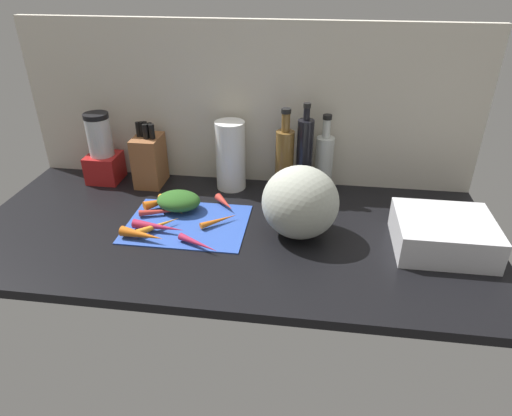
{
  "coord_description": "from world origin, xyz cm",
  "views": [
    {
      "loc": [
        25.63,
        -125.33,
        79.33
      ],
      "look_at": [
        8.53,
        -0.64,
        8.43
      ],
      "focal_mm": 31.79,
      "sensor_mm": 36.0,
      "label": 1
    }
  ],
  "objects_px": {
    "carrot_5": "(198,244)",
    "carrot_8": "(158,226)",
    "knife_block": "(149,159)",
    "paper_towel_roll": "(231,156)",
    "bottle_1": "(304,157)",
    "carrot_1": "(142,235)",
    "bottle_2": "(324,162)",
    "dish_rack": "(443,234)",
    "blender_appliance": "(102,152)",
    "carrot_3": "(171,205)",
    "winter_squash": "(300,202)",
    "bottle_0": "(284,161)",
    "carrot_6": "(160,202)",
    "carrot_0": "(219,220)",
    "carrot_7": "(165,211)",
    "carrot_4": "(225,203)",
    "carrot_2": "(159,227)",
    "cutting_board": "(187,224)"
  },
  "relations": [
    {
      "from": "carrot_1",
      "to": "carrot_3",
      "type": "height_order",
      "value": "carrot_1"
    },
    {
      "from": "carrot_4",
      "to": "carrot_6",
      "type": "distance_m",
      "value": 0.23
    },
    {
      "from": "carrot_6",
      "to": "blender_appliance",
      "type": "bearing_deg",
      "value": 146.06
    },
    {
      "from": "carrot_5",
      "to": "carrot_8",
      "type": "height_order",
      "value": "carrot_8"
    },
    {
      "from": "carrot_1",
      "to": "paper_towel_roll",
      "type": "xyz_separation_m",
      "value": [
        0.21,
        0.41,
        0.11
      ]
    },
    {
      "from": "carrot_2",
      "to": "bottle_1",
      "type": "distance_m",
      "value": 0.58
    },
    {
      "from": "carrot_3",
      "to": "dish_rack",
      "type": "xyz_separation_m",
      "value": [
        0.89,
        -0.12,
        0.03
      ]
    },
    {
      "from": "carrot_4",
      "to": "paper_towel_roll",
      "type": "xyz_separation_m",
      "value": [
        -0.01,
        0.17,
        0.11
      ]
    },
    {
      "from": "carrot_6",
      "to": "bottle_1",
      "type": "bearing_deg",
      "value": 19.86
    },
    {
      "from": "carrot_3",
      "to": "blender_appliance",
      "type": "bearing_deg",
      "value": 148.75
    },
    {
      "from": "carrot_3",
      "to": "carrot_5",
      "type": "distance_m",
      "value": 0.27
    },
    {
      "from": "paper_towel_roll",
      "to": "bottle_0",
      "type": "relative_size",
      "value": 0.8
    },
    {
      "from": "carrot_1",
      "to": "carrot_6",
      "type": "distance_m",
      "value": 0.22
    },
    {
      "from": "bottle_1",
      "to": "carrot_4",
      "type": "bearing_deg",
      "value": -151.25
    },
    {
      "from": "knife_block",
      "to": "bottle_0",
      "type": "height_order",
      "value": "bottle_0"
    },
    {
      "from": "dish_rack",
      "to": "carrot_6",
      "type": "bearing_deg",
      "value": 172.46
    },
    {
      "from": "carrot_6",
      "to": "carrot_1",
      "type": "bearing_deg",
      "value": -86.88
    },
    {
      "from": "carrot_2",
      "to": "carrot_5",
      "type": "relative_size",
      "value": 1.2
    },
    {
      "from": "carrot_5",
      "to": "bottle_0",
      "type": "bearing_deg",
      "value": 60.57
    },
    {
      "from": "carrot_8",
      "to": "bottle_0",
      "type": "height_order",
      "value": "bottle_0"
    },
    {
      "from": "carrot_6",
      "to": "dish_rack",
      "type": "distance_m",
      "value": 0.94
    },
    {
      "from": "bottle_1",
      "to": "carrot_1",
      "type": "bearing_deg",
      "value": -140.81
    },
    {
      "from": "paper_towel_roll",
      "to": "winter_squash",
      "type": "bearing_deg",
      "value": -47.82
    },
    {
      "from": "carrot_0",
      "to": "bottle_1",
      "type": "bearing_deg",
      "value": 44.93
    },
    {
      "from": "blender_appliance",
      "to": "bottle_1",
      "type": "relative_size",
      "value": 0.79
    },
    {
      "from": "bottle_0",
      "to": "dish_rack",
      "type": "distance_m",
      "value": 0.6
    },
    {
      "from": "bottle_2",
      "to": "dish_rack",
      "type": "height_order",
      "value": "bottle_2"
    },
    {
      "from": "carrot_2",
      "to": "blender_appliance",
      "type": "xyz_separation_m",
      "value": [
        -0.33,
        0.35,
        0.09
      ]
    },
    {
      "from": "cutting_board",
      "to": "carrot_8",
      "type": "xyz_separation_m",
      "value": [
        -0.08,
        -0.05,
        0.02
      ]
    },
    {
      "from": "carrot_5",
      "to": "carrot_8",
      "type": "xyz_separation_m",
      "value": [
        -0.15,
        0.08,
        0.0
      ]
    },
    {
      "from": "knife_block",
      "to": "paper_towel_roll",
      "type": "relative_size",
      "value": 0.95
    },
    {
      "from": "carrot_4",
      "to": "carrot_8",
      "type": "distance_m",
      "value": 0.26
    },
    {
      "from": "carrot_7",
      "to": "bottle_2",
      "type": "height_order",
      "value": "bottle_2"
    },
    {
      "from": "bottle_2",
      "to": "dish_rack",
      "type": "distance_m",
      "value": 0.51
    },
    {
      "from": "carrot_0",
      "to": "dish_rack",
      "type": "height_order",
      "value": "dish_rack"
    },
    {
      "from": "carrot_8",
      "to": "winter_squash",
      "type": "xyz_separation_m",
      "value": [
        0.45,
        0.04,
        0.1
      ]
    },
    {
      "from": "blender_appliance",
      "to": "paper_towel_roll",
      "type": "distance_m",
      "value": 0.51
    },
    {
      "from": "winter_squash",
      "to": "paper_towel_roll",
      "type": "relative_size",
      "value": 0.92
    },
    {
      "from": "winter_squash",
      "to": "dish_rack",
      "type": "xyz_separation_m",
      "value": [
        0.44,
        -0.02,
        -0.07
      ]
    },
    {
      "from": "carrot_0",
      "to": "carrot_3",
      "type": "height_order",
      "value": "same"
    },
    {
      "from": "paper_towel_roll",
      "to": "dish_rack",
      "type": "relative_size",
      "value": 0.91
    },
    {
      "from": "carrot_5",
      "to": "carrot_3",
      "type": "bearing_deg",
      "value": 124.5
    },
    {
      "from": "knife_block",
      "to": "bottle_0",
      "type": "xyz_separation_m",
      "value": [
        0.52,
        -0.02,
        0.03
      ]
    },
    {
      "from": "carrot_7",
      "to": "dish_rack",
      "type": "distance_m",
      "value": 0.9
    },
    {
      "from": "carrot_3",
      "to": "carrot_0",
      "type": "bearing_deg",
      "value": -22.8
    },
    {
      "from": "knife_block",
      "to": "carrot_8",
      "type": "bearing_deg",
      "value": -67.49
    },
    {
      "from": "bottle_1",
      "to": "carrot_8",
      "type": "bearing_deg",
      "value": -144.25
    },
    {
      "from": "carrot_0",
      "to": "carrot_7",
      "type": "distance_m",
      "value": 0.2
    },
    {
      "from": "cutting_board",
      "to": "carrot_3",
      "type": "bearing_deg",
      "value": 131.86
    },
    {
      "from": "carrot_1",
      "to": "carrot_2",
      "type": "relative_size",
      "value": 0.84
    }
  ]
}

